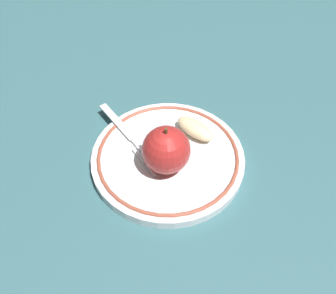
{
  "coord_description": "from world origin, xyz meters",
  "views": [
    {
      "loc": [
        0.04,
        0.36,
        0.46
      ],
      "look_at": [
        0.01,
        0.0,
        0.04
      ],
      "focal_mm": 40.0,
      "sensor_mm": 36.0,
      "label": 1
    }
  ],
  "objects_px": {
    "plate": "(168,159)",
    "apple_slice_front": "(195,129)",
    "apple_red_whole": "(166,150)",
    "fork": "(128,134)"
  },
  "relations": [
    {
      "from": "apple_red_whole",
      "to": "fork",
      "type": "relative_size",
      "value": 0.49
    },
    {
      "from": "plate",
      "to": "apple_slice_front",
      "type": "relative_size",
      "value": 3.48
    },
    {
      "from": "apple_red_whole",
      "to": "apple_slice_front",
      "type": "height_order",
      "value": "apple_red_whole"
    },
    {
      "from": "plate",
      "to": "fork",
      "type": "xyz_separation_m",
      "value": [
        0.06,
        -0.05,
        0.01
      ]
    },
    {
      "from": "plate",
      "to": "fork",
      "type": "bearing_deg",
      "value": -39.25
    },
    {
      "from": "plate",
      "to": "apple_slice_front",
      "type": "xyz_separation_m",
      "value": [
        -0.05,
        -0.04,
        0.02
      ]
    },
    {
      "from": "plate",
      "to": "apple_red_whole",
      "type": "height_order",
      "value": "apple_red_whole"
    },
    {
      "from": "fork",
      "to": "apple_slice_front",
      "type": "bearing_deg",
      "value": 55.25
    },
    {
      "from": "plate",
      "to": "fork",
      "type": "distance_m",
      "value": 0.08
    },
    {
      "from": "apple_red_whole",
      "to": "apple_slice_front",
      "type": "distance_m",
      "value": 0.08
    }
  ]
}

